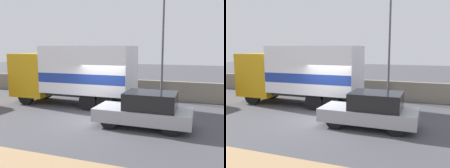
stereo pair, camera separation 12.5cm
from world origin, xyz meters
TOP-DOWN VIEW (x-y plane):
  - ground_plane at (0.00, 0.00)m, footprint 80.00×80.00m
  - stone_wall_backdrop at (0.00, 5.64)m, footprint 60.00×0.35m
  - street_lamp at (2.37, 5.23)m, footprint 0.56×0.28m
  - box_truck at (-2.30, 2.45)m, footprint 7.44×2.59m
  - car_hatchback at (2.56, -0.40)m, footprint 4.10×1.77m

SIDE VIEW (x-z plane):
  - ground_plane at x=0.00m, z-range 0.00..0.00m
  - stone_wall_backdrop at x=0.00m, z-range 0.00..1.24m
  - car_hatchback at x=2.56m, z-range -0.01..1.53m
  - box_truck at x=-2.30m, z-range 0.18..3.67m
  - street_lamp at x=2.37m, z-range 0.56..8.00m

